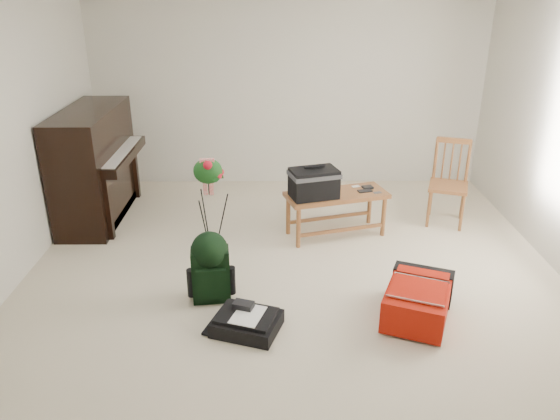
{
  "coord_description": "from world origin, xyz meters",
  "views": [
    {
      "loc": [
        -0.15,
        -4.24,
        2.58
      ],
      "look_at": [
        -0.12,
        0.35,
        0.6
      ],
      "focal_mm": 35.0,
      "sensor_mm": 36.0,
      "label": 1
    }
  ],
  "objects_px": {
    "black_duffel": "(247,322)",
    "dining_chair": "(448,184)",
    "red_suitcase": "(416,297)",
    "green_backpack": "(210,264)",
    "bench": "(320,185)",
    "piano": "(96,167)",
    "flower_stand": "(210,212)"
  },
  "relations": [
    {
      "from": "black_duffel",
      "to": "dining_chair",
      "type": "bearing_deg",
      "value": 62.56
    },
    {
      "from": "dining_chair",
      "to": "red_suitcase",
      "type": "relative_size",
      "value": 1.1
    },
    {
      "from": "green_backpack",
      "to": "red_suitcase",
      "type": "bearing_deg",
      "value": -14.73
    },
    {
      "from": "bench",
      "to": "black_duffel",
      "type": "distance_m",
      "value": 1.92
    },
    {
      "from": "bench",
      "to": "dining_chair",
      "type": "height_order",
      "value": "dining_chair"
    },
    {
      "from": "red_suitcase",
      "to": "green_backpack",
      "type": "height_order",
      "value": "green_backpack"
    },
    {
      "from": "piano",
      "to": "bench",
      "type": "bearing_deg",
      "value": -12.16
    },
    {
      "from": "dining_chair",
      "to": "green_backpack",
      "type": "bearing_deg",
      "value": -128.2
    },
    {
      "from": "piano",
      "to": "dining_chair",
      "type": "bearing_deg",
      "value": -2.71
    },
    {
      "from": "green_backpack",
      "to": "flower_stand",
      "type": "height_order",
      "value": "flower_stand"
    },
    {
      "from": "dining_chair",
      "to": "piano",
      "type": "bearing_deg",
      "value": -164.12
    },
    {
      "from": "green_backpack",
      "to": "bench",
      "type": "bearing_deg",
      "value": 44.58
    },
    {
      "from": "piano",
      "to": "green_backpack",
      "type": "xyz_separation_m",
      "value": [
        1.48,
        -1.8,
        -0.25
      ]
    },
    {
      "from": "green_backpack",
      "to": "flower_stand",
      "type": "xyz_separation_m",
      "value": [
        -0.06,
        0.66,
        0.19
      ]
    },
    {
      "from": "bench",
      "to": "black_duffel",
      "type": "bearing_deg",
      "value": -128.4
    },
    {
      "from": "black_duffel",
      "to": "green_backpack",
      "type": "xyz_separation_m",
      "value": [
        -0.32,
        0.45,
        0.27
      ]
    },
    {
      "from": "bench",
      "to": "flower_stand",
      "type": "height_order",
      "value": "flower_stand"
    },
    {
      "from": "piano",
      "to": "bench",
      "type": "height_order",
      "value": "piano"
    },
    {
      "from": "red_suitcase",
      "to": "flower_stand",
      "type": "bearing_deg",
      "value": 175.04
    },
    {
      "from": "red_suitcase",
      "to": "bench",
      "type": "bearing_deg",
      "value": 136.69
    },
    {
      "from": "dining_chair",
      "to": "red_suitcase",
      "type": "xyz_separation_m",
      "value": [
        -0.76,
        -1.85,
        -0.3
      ]
    },
    {
      "from": "piano",
      "to": "green_backpack",
      "type": "relative_size",
      "value": 2.38
    },
    {
      "from": "green_backpack",
      "to": "piano",
      "type": "bearing_deg",
      "value": 122.61
    },
    {
      "from": "bench",
      "to": "black_duffel",
      "type": "height_order",
      "value": "bench"
    },
    {
      "from": "bench",
      "to": "black_duffel",
      "type": "relative_size",
      "value": 1.91
    },
    {
      "from": "piano",
      "to": "red_suitcase",
      "type": "height_order",
      "value": "piano"
    },
    {
      "from": "bench",
      "to": "dining_chair",
      "type": "xyz_separation_m",
      "value": [
        1.45,
        0.35,
        -0.12
      ]
    },
    {
      "from": "dining_chair",
      "to": "black_duffel",
      "type": "relative_size",
      "value": 1.58
    },
    {
      "from": "bench",
      "to": "dining_chair",
      "type": "relative_size",
      "value": 1.21
    },
    {
      "from": "flower_stand",
      "to": "black_duffel",
      "type": "bearing_deg",
      "value": -74.61
    },
    {
      "from": "bench",
      "to": "green_backpack",
      "type": "bearing_deg",
      "value": -145.22
    },
    {
      "from": "dining_chair",
      "to": "flower_stand",
      "type": "xyz_separation_m",
      "value": [
        -2.53,
        -0.95,
        0.07
      ]
    }
  ]
}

